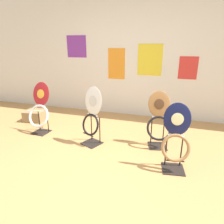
% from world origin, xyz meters
% --- Properties ---
extents(ground_plane, '(14.00, 14.00, 0.00)m').
position_xyz_m(ground_plane, '(0.00, 0.00, 0.00)').
color(ground_plane, '#B7844C').
extents(wall_back, '(8.00, 0.07, 2.60)m').
position_xyz_m(wall_back, '(-0.00, 2.46, 1.30)').
color(wall_back, silver).
rests_on(wall_back, ground_plane).
extents(toilet_seat_display_white_plain, '(0.41, 0.37, 0.94)m').
position_xyz_m(toilet_seat_display_white_plain, '(-0.27, 0.82, 0.49)').
color(toilet_seat_display_white_plain, black).
rests_on(toilet_seat_display_white_plain, ground_plane).
extents(toilet_seat_display_woodgrain, '(0.43, 0.42, 0.87)m').
position_xyz_m(toilet_seat_display_woodgrain, '(0.75, 1.06, 0.42)').
color(toilet_seat_display_woodgrain, black).
rests_on(toilet_seat_display_woodgrain, ground_plane).
extents(toilet_seat_display_crimson_swirl, '(0.43, 0.33, 0.92)m').
position_xyz_m(toilet_seat_display_crimson_swirl, '(-1.36, 0.93, 0.41)').
color(toilet_seat_display_crimson_swirl, black).
rests_on(toilet_seat_display_crimson_swirl, ground_plane).
extents(toilet_seat_display_navy_moon, '(0.38, 0.32, 0.88)m').
position_xyz_m(toilet_seat_display_navy_moon, '(1.01, 0.47, 0.43)').
color(toilet_seat_display_navy_moon, black).
rests_on(toilet_seat_display_navy_moon, ground_plane).
extents(storage_box, '(0.45, 0.41, 0.22)m').
position_xyz_m(storage_box, '(-1.87, 1.42, 0.11)').
color(storage_box, '#93754C').
rests_on(storage_box, ground_plane).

